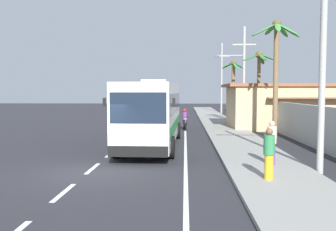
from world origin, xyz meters
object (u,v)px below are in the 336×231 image
(motorcycle_beside_bus, at_px, (185,121))
(palm_second, at_px, (233,81))
(utility_pole_far, at_px, (222,77))
(palm_third, at_px, (259,73))
(roadside_building, at_px, (323,106))
(utility_pole_mid, at_px, (243,74))
(utility_pole_nearest, at_px, (323,49))
(coach_bus_foreground, at_px, (153,111))
(coach_bus_far_lane, at_px, (151,99))
(pedestrian_midwalk, at_px, (272,142))
(palm_nearest, at_px, (276,56))
(pedestrian_near_kerb, at_px, (269,153))

(motorcycle_beside_bus, bearing_deg, palm_second, 59.65)
(utility_pole_far, xyz_separation_m, palm_third, (0.57, -22.71, -0.57))
(roadside_building, bearing_deg, palm_second, 136.32)
(utility_pole_mid, xyz_separation_m, utility_pole_far, (0.04, 18.76, 0.44))
(motorcycle_beside_bus, relative_size, utility_pole_nearest, 0.22)
(coach_bus_foreground, relative_size, palm_third, 1.82)
(coach_bus_far_lane, relative_size, palm_second, 1.74)
(utility_pole_mid, height_order, roadside_building, utility_pole_mid)
(motorcycle_beside_bus, xyz_separation_m, utility_pole_mid, (5.02, 3.47, 3.91))
(palm_third, bearing_deg, pedestrian_midwalk, -99.04)
(coach_bus_far_lane, distance_m, roadside_building, 29.56)
(pedestrian_midwalk, xyz_separation_m, utility_pole_far, (1.64, 36.61, 3.97))
(palm_nearest, bearing_deg, motorcycle_beside_bus, 138.75)
(utility_pole_nearest, xyz_separation_m, palm_third, (0.66, 14.80, -0.11))
(palm_third, bearing_deg, roadside_building, 22.80)
(coach_bus_far_lane, bearing_deg, palm_nearest, -70.78)
(pedestrian_near_kerb, bearing_deg, palm_second, -166.39)
(pedestrian_near_kerb, bearing_deg, utility_pole_far, -165.05)
(utility_pole_mid, bearing_deg, coach_bus_foreground, -119.21)
(pedestrian_midwalk, relative_size, utility_pole_mid, 0.20)
(coach_bus_far_lane, relative_size, pedestrian_midwalk, 6.18)
(palm_third, bearing_deg, palm_second, 95.28)
(motorcycle_beside_bus, relative_size, utility_pole_far, 0.20)
(pedestrian_near_kerb, bearing_deg, utility_pole_mid, -168.03)
(palm_nearest, bearing_deg, palm_third, 91.98)
(pedestrian_midwalk, distance_m, utility_pole_nearest, 3.94)
(coach_bus_far_lane, relative_size, utility_pole_nearest, 1.23)
(palm_third, xyz_separation_m, roadside_building, (5.78, 2.43, -2.61))
(coach_bus_foreground, height_order, palm_nearest, palm_nearest)
(coach_bus_far_lane, xyz_separation_m, palm_second, (10.01, -18.16, 2.18))
(pedestrian_near_kerb, height_order, pedestrian_midwalk, pedestrian_midwalk)
(roadside_building, bearing_deg, palm_third, -157.20)
(pedestrian_near_kerb, bearing_deg, utility_pole_nearest, 143.68)
(palm_nearest, distance_m, palm_third, 4.67)
(palm_nearest, height_order, palm_third, palm_nearest)
(pedestrian_midwalk, relative_size, palm_nearest, 0.23)
(utility_pole_nearest, height_order, utility_pole_far, utility_pole_far)
(pedestrian_near_kerb, distance_m, palm_second, 25.37)
(coach_bus_foreground, bearing_deg, palm_nearest, 25.42)
(utility_pole_nearest, bearing_deg, coach_bus_far_lane, 103.69)
(coach_bus_foreground, relative_size, palm_second, 1.80)
(roadside_building, bearing_deg, utility_pole_nearest, -110.49)
(coach_bus_far_lane, height_order, utility_pole_nearest, utility_pole_nearest)
(utility_pole_mid, xyz_separation_m, palm_nearest, (0.77, -8.55, 0.68))
(palm_second, bearing_deg, coach_bus_far_lane, 118.86)
(utility_pole_mid, xyz_separation_m, palm_third, (0.61, -3.95, -0.13))
(coach_bus_foreground, distance_m, pedestrian_midwalk, 7.77)
(coach_bus_foreground, bearing_deg, palm_second, 68.70)
(palm_second, bearing_deg, coach_bus_foreground, -111.30)
(roadside_building, bearing_deg, utility_pole_far, 107.40)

